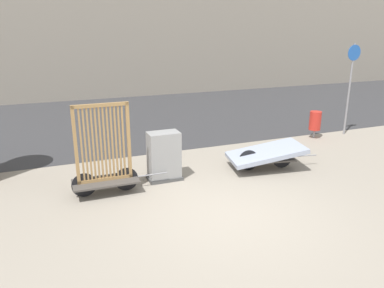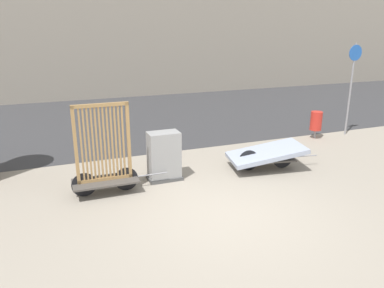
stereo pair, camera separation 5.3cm
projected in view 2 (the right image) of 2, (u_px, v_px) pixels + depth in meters
name	position (u px, v px, depth m)	size (l,w,h in m)	color
ground_plane	(228.00, 216.00, 7.17)	(60.00, 60.00, 0.00)	gray
road_strip	(130.00, 118.00, 14.96)	(56.00, 9.35, 0.01)	#38383A
bike_cart_with_bedframe	(104.00, 162.00, 7.95)	(2.11, 0.68, 1.98)	#4C4742
bike_cart_with_mattress	(266.00, 154.00, 9.44)	(2.39, 1.41, 0.64)	#4C4742
utility_cabinet	(164.00, 158.00, 8.76)	(0.79, 0.51, 1.16)	#4C4C4C
trash_bin	(316.00, 121.00, 12.05)	(0.37, 0.37, 0.88)	gray
sign_post	(352.00, 79.00, 12.10)	(0.50, 0.06, 2.99)	gray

